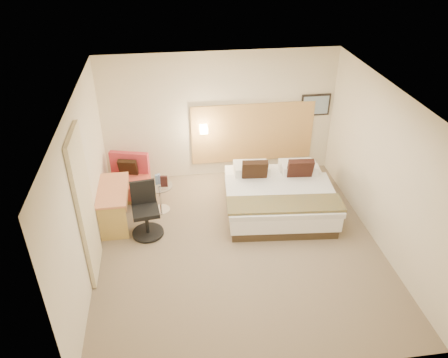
{
  "coord_description": "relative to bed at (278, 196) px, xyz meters",
  "views": [
    {
      "loc": [
        -1.05,
        -5.75,
        4.95
      ],
      "look_at": [
        -0.17,
        0.62,
        0.99
      ],
      "focal_mm": 35.0,
      "sensor_mm": 36.0,
      "label": 1
    }
  ],
  "objects": [
    {
      "name": "wall_left",
      "position": [
        -3.33,
        -0.96,
        1.03
      ],
      "size": [
        0.02,
        5.0,
        2.7
      ],
      "primitive_type": "cube",
      "color": "beige",
      "rests_on": "floor"
    },
    {
      "name": "side_table",
      "position": [
        -2.23,
        0.29,
        -0.01
      ],
      "size": [
        0.56,
        0.56,
        0.56
      ],
      "color": "white",
      "rests_on": "floor"
    },
    {
      "name": "headboard_panel",
      "position": [
        -0.22,
        1.51,
        0.63
      ],
      "size": [
        2.6,
        0.04,
        1.3
      ],
      "primitive_type": "cube",
      "color": "tan",
      "rests_on": "wall_back"
    },
    {
      "name": "lamp_arm",
      "position": [
        -1.27,
        1.46,
        0.83
      ],
      "size": [
        0.02,
        0.12,
        0.02
      ],
      "primitive_type": "cylinder",
      "rotation": [
        1.57,
        0.0,
        0.0
      ],
      "color": "silver",
      "rests_on": "wall_back"
    },
    {
      "name": "bottle_b",
      "position": [
        -2.23,
        0.38,
        0.34
      ],
      "size": [
        0.07,
        0.07,
        0.2
      ],
      "primitive_type": "cylinder",
      "rotation": [
        0.0,
        0.0,
        -0.12
      ],
      "color": "#93AEE3",
      "rests_on": "side_table"
    },
    {
      "name": "desk_chair",
      "position": [
        -2.49,
        -0.37,
        0.09
      ],
      "size": [
        0.63,
        0.63,
        0.99
      ],
      "color": "black",
      "rests_on": "floor"
    },
    {
      "name": "bed",
      "position": [
        0.0,
        0.0,
        0.0
      ],
      "size": [
        2.14,
        2.1,
        0.98
      ],
      "color": "#382B1C",
      "rests_on": "floor"
    },
    {
      "name": "bottle_a",
      "position": [
        -2.27,
        0.36,
        0.34
      ],
      "size": [
        0.07,
        0.07,
        0.2
      ],
      "primitive_type": "cylinder",
      "rotation": [
        0.0,
        0.0,
        -0.12
      ],
      "color": "#7E9FC3",
      "rests_on": "side_table"
    },
    {
      "name": "wall_right",
      "position": [
        1.49,
        -0.96,
        1.03
      ],
      "size": [
        0.02,
        5.0,
        2.7
      ],
      "primitive_type": "cube",
      "color": "beige",
      "rests_on": "floor"
    },
    {
      "name": "desk",
      "position": [
        -3.04,
        0.04,
        0.25
      ],
      "size": [
        0.54,
        1.16,
        0.72
      ],
      "color": "#D07C51",
      "rests_on": "floor"
    },
    {
      "name": "art_canvas",
      "position": [
        1.1,
        1.5,
        1.18
      ],
      "size": [
        0.54,
        0.01,
        0.39
      ],
      "primitive_type": "cube",
      "color": "#778EA4",
      "rests_on": "wall_back"
    },
    {
      "name": "menu_folder",
      "position": [
        -2.14,
        0.26,
        0.35
      ],
      "size": [
        0.14,
        0.07,
        0.22
      ],
      "primitive_type": "cube",
      "rotation": [
        0.0,
        0.0,
        -0.12
      ],
      "color": "#351715",
      "rests_on": "side_table"
    },
    {
      "name": "lamp_shade",
      "position": [
        -1.27,
        1.4,
        0.83
      ],
      "size": [
        0.15,
        0.15,
        0.15
      ],
      "primitive_type": "cube",
      "color": "#F8E7C2",
      "rests_on": "wall_back"
    },
    {
      "name": "art_frame",
      "position": [
        1.1,
        1.52,
        1.18
      ],
      "size": [
        0.62,
        0.03,
        0.47
      ],
      "primitive_type": "cube",
      "color": "black",
      "rests_on": "wall_back"
    },
    {
      "name": "lounge_chair",
      "position": [
        -2.87,
        0.96,
        0.02
      ],
      "size": [
        0.95,
        0.88,
        0.84
      ],
      "color": "#9C8649",
      "rests_on": "floor"
    },
    {
      "name": "wall_back",
      "position": [
        -0.92,
        1.55,
        1.03
      ],
      "size": [
        4.8,
        0.02,
        2.7
      ],
      "primitive_type": "cube",
      "color": "beige",
      "rests_on": "floor"
    },
    {
      "name": "curtain",
      "position": [
        -3.28,
        -1.21,
        0.9
      ],
      "size": [
        0.06,
        0.9,
        2.42
      ],
      "primitive_type": "cube",
      "color": "beige",
      "rests_on": "wall_left"
    },
    {
      "name": "ceiling",
      "position": [
        -0.92,
        -0.96,
        2.39
      ],
      "size": [
        4.8,
        5.0,
        0.02
      ],
      "primitive_type": "cube",
      "color": "white",
      "rests_on": "floor"
    },
    {
      "name": "wall_front",
      "position": [
        -0.92,
        -3.47,
        1.03
      ],
      "size": [
        4.8,
        0.02,
        2.7
      ],
      "primitive_type": "cube",
      "color": "beige",
      "rests_on": "floor"
    },
    {
      "name": "floor",
      "position": [
        -0.92,
        -0.96,
        -0.33
      ],
      "size": [
        4.8,
        5.0,
        0.02
      ],
      "primitive_type": "cube",
      "color": "#776650",
      "rests_on": "ground"
    }
  ]
}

